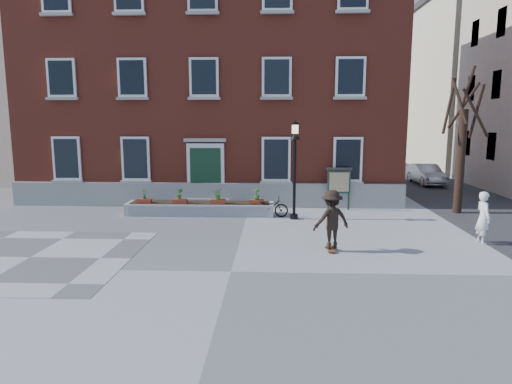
{
  "coord_description": "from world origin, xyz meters",
  "views": [
    {
      "loc": [
        1.16,
        -11.58,
        4.05
      ],
      "look_at": [
        0.5,
        4.0,
        1.5
      ],
      "focal_mm": 32.0,
      "sensor_mm": 36.0,
      "label": 1
    }
  ],
  "objects_px": {
    "bystander": "(483,218)",
    "notice_board": "(339,182)",
    "lamp_post": "(295,156)",
    "bicycle": "(268,207)",
    "skateboarder": "(332,220)",
    "parked_car": "(426,174)"
  },
  "relations": [
    {
      "from": "lamp_post",
      "to": "skateboarder",
      "type": "bearing_deg",
      "value": -77.72
    },
    {
      "from": "skateboarder",
      "to": "parked_car",
      "type": "bearing_deg",
      "value": 62.51
    },
    {
      "from": "bicycle",
      "to": "parked_car",
      "type": "relative_size",
      "value": 0.44
    },
    {
      "from": "bicycle",
      "to": "bystander",
      "type": "height_order",
      "value": "bystander"
    },
    {
      "from": "skateboarder",
      "to": "bystander",
      "type": "bearing_deg",
      "value": 11.39
    },
    {
      "from": "notice_board",
      "to": "lamp_post",
      "type": "bearing_deg",
      "value": -136.54
    },
    {
      "from": "bystander",
      "to": "notice_board",
      "type": "height_order",
      "value": "notice_board"
    },
    {
      "from": "bystander",
      "to": "notice_board",
      "type": "distance_m",
      "value": 6.63
    },
    {
      "from": "parked_car",
      "to": "skateboarder",
      "type": "bearing_deg",
      "value": -120.24
    },
    {
      "from": "bystander",
      "to": "lamp_post",
      "type": "relative_size",
      "value": 0.44
    },
    {
      "from": "bicycle",
      "to": "skateboarder",
      "type": "xyz_separation_m",
      "value": [
        2.01,
        -4.74,
        0.54
      ]
    },
    {
      "from": "lamp_post",
      "to": "notice_board",
      "type": "distance_m",
      "value": 3.09
    },
    {
      "from": "parked_car",
      "to": "notice_board",
      "type": "bearing_deg",
      "value": -131.15
    },
    {
      "from": "notice_board",
      "to": "skateboarder",
      "type": "height_order",
      "value": "skateboarder"
    },
    {
      "from": "bicycle",
      "to": "bystander",
      "type": "bearing_deg",
      "value": -116.28
    },
    {
      "from": "parked_car",
      "to": "skateboarder",
      "type": "height_order",
      "value": "skateboarder"
    },
    {
      "from": "parked_car",
      "to": "notice_board",
      "type": "xyz_separation_m",
      "value": [
        -6.45,
        -8.13,
        0.64
      ]
    },
    {
      "from": "parked_car",
      "to": "skateboarder",
      "type": "relative_size",
      "value": 2.0
    },
    {
      "from": "bicycle",
      "to": "skateboarder",
      "type": "height_order",
      "value": "skateboarder"
    },
    {
      "from": "bystander",
      "to": "lamp_post",
      "type": "height_order",
      "value": "lamp_post"
    },
    {
      "from": "bystander",
      "to": "skateboarder",
      "type": "bearing_deg",
      "value": 95.2
    },
    {
      "from": "parked_car",
      "to": "lamp_post",
      "type": "height_order",
      "value": "lamp_post"
    }
  ]
}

